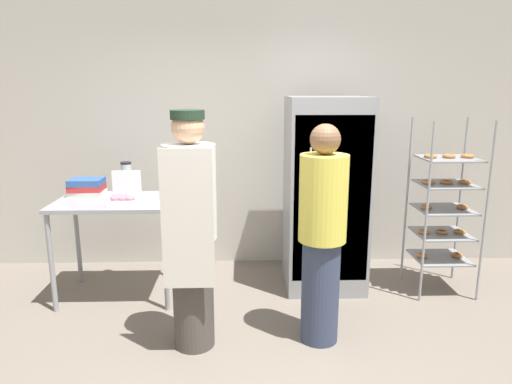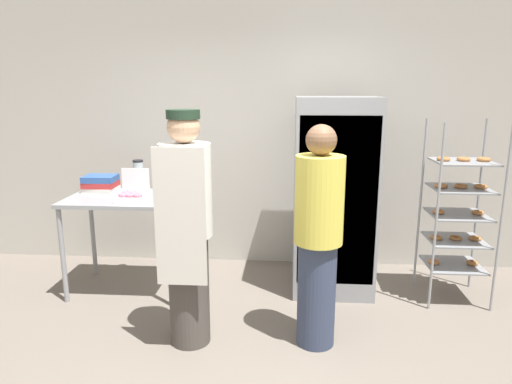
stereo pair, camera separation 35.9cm
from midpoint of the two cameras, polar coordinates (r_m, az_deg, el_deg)
name	(u,v)px [view 1 (the left image)]	position (r m, az deg, el deg)	size (l,w,h in m)	color
ground_plane	(264,380)	(3.28, -2.43, -22.47)	(14.00, 14.00, 0.00)	#6B6056
back_wall	(255,124)	(4.89, -2.31, 8.44)	(6.40, 0.12, 3.04)	#B7B2A8
refrigerator	(325,194)	(4.34, 6.34, -0.32)	(0.74, 0.72, 1.82)	gray
baking_rack	(444,207)	(4.51, 20.39, -1.86)	(0.55, 0.52, 1.63)	#93969B
prep_counter	(116,212)	(4.36, -19.41, -2.37)	(1.05, 0.71, 0.92)	gray
donut_box	(124,199)	(4.14, -18.58, -0.81)	(0.26, 0.23, 0.28)	white
blender_pitcher	(127,179)	(4.55, -18.05, 1.50)	(0.13, 0.13, 0.30)	black
binder_stack	(87,187)	(4.61, -22.52, 0.58)	(0.31, 0.26, 0.15)	silver
person_baker	(191,229)	(3.32, -11.22, -4.64)	(0.37, 0.39, 1.75)	#47423D
person_customer	(322,235)	(3.36, 5.25, -5.40)	(0.35, 0.35, 1.65)	#333D56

